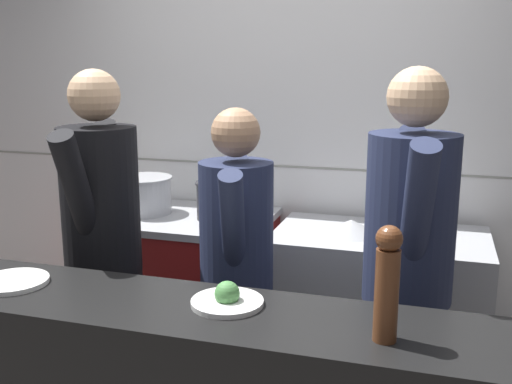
% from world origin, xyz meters
% --- Properties ---
extents(wall_back_tiled, '(8.00, 0.06, 2.60)m').
position_xyz_m(wall_back_tiled, '(0.00, 1.55, 1.30)').
color(wall_back_tiled, white).
rests_on(wall_back_tiled, ground_plane).
extents(oven_range, '(0.99, 0.71, 0.90)m').
position_xyz_m(oven_range, '(-0.52, 1.14, 0.45)').
color(oven_range, maroon).
rests_on(oven_range, ground_plane).
extents(prep_counter, '(1.12, 0.65, 0.88)m').
position_xyz_m(prep_counter, '(0.60, 1.14, 0.44)').
color(prep_counter, '#B7BABF').
rests_on(prep_counter, ground_plane).
extents(stock_pot, '(0.33, 0.33, 0.22)m').
position_xyz_m(stock_pot, '(-0.77, 1.14, 1.01)').
color(stock_pot, '#B7BABF').
rests_on(stock_pot, oven_range).
extents(sauce_pot, '(0.25, 0.25, 0.21)m').
position_xyz_m(sauce_pot, '(-0.31, 1.14, 1.01)').
color(sauce_pot, '#2D2D33').
rests_on(sauce_pot, oven_range).
extents(mixing_bowl_steel, '(0.30, 0.30, 0.08)m').
position_xyz_m(mixing_bowl_steel, '(0.45, 1.11, 0.92)').
color(mixing_bowl_steel, '#B7BABF').
rests_on(mixing_bowl_steel, prep_counter).
extents(chefs_knife, '(0.35, 0.10, 0.02)m').
position_xyz_m(chefs_knife, '(0.77, 1.00, 0.89)').
color(chefs_knife, '#B7BABF').
rests_on(chefs_knife, prep_counter).
extents(plated_dish_main, '(0.26, 0.26, 0.02)m').
position_xyz_m(plated_dish_main, '(-0.63, -0.19, 0.97)').
color(plated_dish_main, white).
rests_on(plated_dish_main, pass_counter).
extents(plated_dish_appetiser, '(0.25, 0.25, 0.09)m').
position_xyz_m(plated_dish_appetiser, '(0.20, -0.14, 0.98)').
color(plated_dish_appetiser, white).
rests_on(plated_dish_appetiser, pass_counter).
extents(pepper_mill, '(0.08, 0.08, 0.36)m').
position_xyz_m(pepper_mill, '(0.74, -0.25, 1.15)').
color(pepper_mill, brown).
rests_on(pepper_mill, pass_counter).
extents(chef_head_cook, '(0.40, 0.76, 1.74)m').
position_xyz_m(chef_head_cook, '(-0.60, 0.39, 0.97)').
color(chef_head_cook, black).
rests_on(chef_head_cook, ground_plane).
extents(chef_sous, '(0.39, 0.69, 1.59)m').
position_xyz_m(chef_sous, '(0.04, 0.43, 0.88)').
color(chef_sous, black).
rests_on(chef_sous, ground_plane).
extents(chef_line, '(0.41, 0.77, 1.76)m').
position_xyz_m(chef_line, '(0.77, 0.44, 0.98)').
color(chef_line, black).
rests_on(chef_line, ground_plane).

